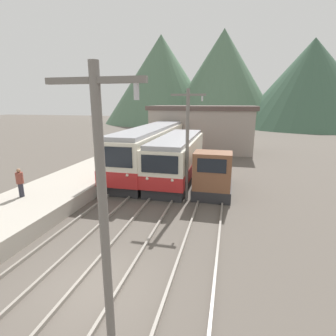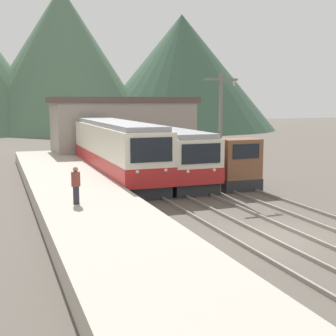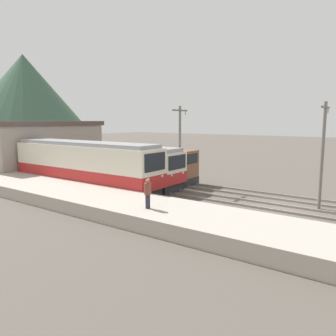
% 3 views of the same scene
% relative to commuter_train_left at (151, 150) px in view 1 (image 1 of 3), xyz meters
% --- Properties ---
extents(ground_plane, '(200.00, 200.00, 0.00)m').
position_rel_commuter_train_left_xyz_m(ground_plane, '(2.60, -15.22, -1.78)').
color(ground_plane, '#564F47').
extents(track_left, '(1.54, 60.00, 0.14)m').
position_rel_commuter_train_left_xyz_m(track_left, '(0.00, -15.22, -1.71)').
color(track_left, gray).
rests_on(track_left, ground).
extents(track_center, '(1.54, 60.00, 0.14)m').
position_rel_commuter_train_left_xyz_m(track_center, '(2.80, -15.22, -1.71)').
color(track_center, gray).
rests_on(track_center, ground).
extents(track_right, '(1.54, 60.00, 0.14)m').
position_rel_commuter_train_left_xyz_m(track_right, '(5.80, -15.22, -1.71)').
color(track_right, gray).
rests_on(track_right, ground).
extents(commuter_train_left, '(2.84, 15.13, 3.84)m').
position_rel_commuter_train_left_xyz_m(commuter_train_left, '(0.00, 0.00, 0.00)').
color(commuter_train_left, '#28282B').
rests_on(commuter_train_left, ground).
extents(commuter_train_center, '(2.84, 10.50, 3.40)m').
position_rel_commuter_train_left_xyz_m(commuter_train_center, '(2.80, -2.26, -0.19)').
color(commuter_train_center, '#28282B').
rests_on(commuter_train_center, ground).
extents(shunting_locomotive, '(2.40, 5.33, 3.00)m').
position_rel_commuter_train_left_xyz_m(shunting_locomotive, '(5.80, -4.60, -0.57)').
color(shunting_locomotive, '#28282B').
rests_on(shunting_locomotive, ground).
extents(catenary_mast_near, '(2.00, 0.20, 6.69)m').
position_rel_commuter_train_left_xyz_m(catenary_mast_near, '(4.31, -17.30, 1.88)').
color(catenary_mast_near, slate).
rests_on(catenary_mast_near, ground).
extents(catenary_mast_mid, '(2.00, 0.20, 6.69)m').
position_rel_commuter_train_left_xyz_m(catenary_mast_mid, '(4.31, -6.68, 1.88)').
color(catenary_mast_mid, slate).
rests_on(catenary_mast_mid, ground).
extents(person_on_platform, '(0.38, 0.38, 1.61)m').
position_rel_commuter_train_left_xyz_m(person_on_platform, '(-4.34, -10.40, -0.07)').
color(person_on_platform, '#282833').
rests_on(person_on_platform, platform_left).
extents(station_building, '(12.60, 6.30, 5.48)m').
position_rel_commuter_train_left_xyz_m(station_building, '(3.28, 10.78, 0.99)').
color(station_building, gray).
rests_on(station_building, ground).
extents(mountain_backdrop, '(70.19, 37.78, 23.84)m').
position_rel_commuter_train_left_xyz_m(mountain_backdrop, '(4.27, 51.12, 9.52)').
color(mountain_backdrop, '#517056').
rests_on(mountain_backdrop, ground).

